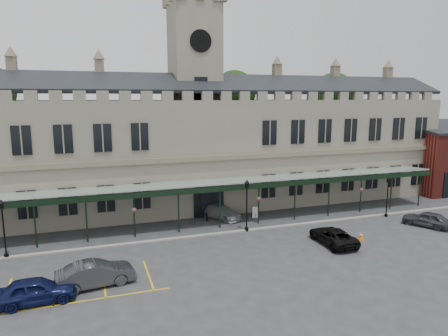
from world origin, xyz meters
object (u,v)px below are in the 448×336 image
object	(u,v)px
lamp_post_right	(388,193)
car_van	(333,236)
car_taxi	(221,212)
car_right_a	(427,219)
car_left_a	(36,290)
lamp_post_left	(3,224)
clock_tower	(195,90)
traffic_cone	(361,236)
lamp_post_mid	(247,201)
station_building	(196,150)
car_left_b	(96,274)
sign_board	(256,212)

from	to	relation	value
lamp_post_right	car_van	xyz separation A→B (m)	(-9.89, -5.02, -1.84)
car_taxi	car_right_a	size ratio (longest dim) A/B	1.10
car_left_a	car_right_a	size ratio (longest dim) A/B	1.07
lamp_post_left	car_left_a	xyz separation A→B (m)	(3.00, -8.25, -1.99)
clock_tower	car_left_a	size ratio (longest dim) A/B	5.31
traffic_cone	car_right_a	size ratio (longest dim) A/B	0.17
lamp_post_mid	traffic_cone	size ratio (longest dim) A/B	6.78
station_building	car_van	world-z (taller)	station_building
traffic_cone	station_building	bearing A→B (deg)	123.87
car_left_a	car_left_b	bearing A→B (deg)	-75.11
car_van	sign_board	bearing A→B (deg)	-68.83
station_building	clock_tower	distance (m)	6.64
station_building	car_left_a	distance (m)	24.54
car_left_a	car_right_a	distance (m)	34.21
car_taxi	car_van	distance (m)	12.05
lamp_post_right	traffic_cone	size ratio (longest dim) A/B	5.93
lamp_post_right	car_left_b	size ratio (longest dim) A/B	0.85
traffic_cone	clock_tower	bearing A→B (deg)	123.72
clock_tower	sign_board	world-z (taller)	clock_tower
lamp_post_mid	car_right_a	size ratio (longest dim) A/B	1.13
lamp_post_right	car_van	distance (m)	11.24
traffic_cone	sign_board	world-z (taller)	sign_board
traffic_cone	car_right_a	distance (m)	8.43
station_building	lamp_post_left	distance (m)	21.07
car_right_a	clock_tower	bearing A→B (deg)	-67.12
car_left_b	car_taxi	bearing A→B (deg)	-55.68
lamp_post_left	car_left_a	distance (m)	9.00
traffic_cone	car_taxi	size ratio (longest dim) A/B	0.15
lamp_post_left	sign_board	xyz separation A→B (m)	(22.46, 3.41, -2.21)
lamp_post_mid	sign_board	distance (m)	4.89
lamp_post_mid	lamp_post_right	bearing A→B (deg)	-1.61
clock_tower	car_taxi	distance (m)	13.82
clock_tower	car_left_a	xyz separation A→B (m)	(-15.00, -18.66, -12.32)
traffic_cone	car_right_a	bearing A→B (deg)	7.00
lamp_post_left	car_right_a	bearing A→B (deg)	-6.93
clock_tower	car_left_a	world-z (taller)	clock_tower
lamp_post_mid	car_left_a	size ratio (longest dim) A/B	1.05
lamp_post_left	car_van	xyz separation A→B (m)	(25.70, -5.59, -2.08)
car_left_a	car_taxi	distance (m)	20.41
car_van	traffic_cone	bearing A→B (deg)	-177.39
clock_tower	traffic_cone	distance (m)	23.02
station_building	sign_board	distance (m)	10.13
sign_board	car_right_a	world-z (taller)	car_right_a
traffic_cone	sign_board	bearing A→B (deg)	124.64
lamp_post_right	car_right_a	distance (m)	4.55
car_taxi	sign_board	bearing A→B (deg)	-45.55
car_van	station_building	bearing A→B (deg)	-62.79
car_left_a	car_right_a	bearing A→B (deg)	-87.15
traffic_cone	car_van	size ratio (longest dim) A/B	0.14
sign_board	car_left_b	bearing A→B (deg)	-130.23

